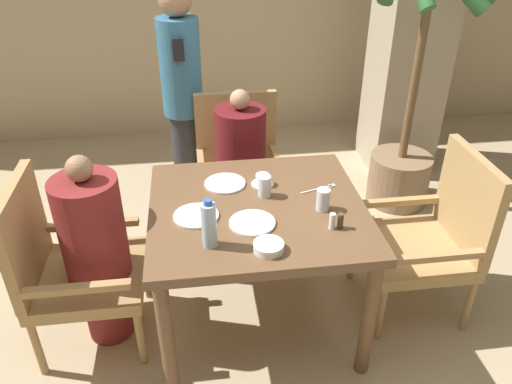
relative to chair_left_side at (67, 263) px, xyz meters
The scene contains 21 objects.
ground_plane 1.08m from the chair_left_side, ahead, with size 16.00×16.00×0.00m, color tan.
pillar_stone 3.12m from the chair_left_side, 35.58° to the left, with size 0.53×0.53×2.70m.
dining_table 0.98m from the chair_left_side, ahead, with size 1.07×1.00×0.75m.
chair_left_side is the anchor object (origin of this frame).
diner_in_left_chair 0.17m from the chair_left_side, ahead, with size 0.32×0.32×1.08m.
chair_far_side 1.34m from the chair_left_side, 43.96° to the left, with size 0.56×0.56×0.95m.
diner_in_far_chair 1.24m from the chair_left_side, 38.83° to the left, with size 0.32×0.32×1.08m.
chair_right_side 1.93m from the chair_left_side, ahead, with size 0.56×0.56×0.95m.
standing_host 1.44m from the chair_left_side, 63.53° to the left, with size 0.28×0.31×1.62m.
potted_palm 2.50m from the chair_left_side, 26.26° to the left, with size 0.89×0.90×2.10m.
plate_main_left 0.97m from the chair_left_side, ahead, with size 0.22×0.22×0.01m.
plate_main_right 0.72m from the chair_left_side, ahead, with size 0.22×0.22×0.01m.
plate_dessert_center 0.90m from the chair_left_side, 15.69° to the left, with size 0.22×0.22×0.01m.
teacup_with_saucer 1.08m from the chair_left_side, 11.23° to the left, with size 0.12×0.12×0.06m.
bowl_small 1.07m from the chair_left_side, 20.62° to the right, with size 0.14×0.14×0.04m.
water_bottle 0.86m from the chair_left_side, 22.00° to the right, with size 0.07×0.07×0.24m.
glass_tall_near 1.07m from the chair_left_side, ahead, with size 0.07×0.07×0.11m.
glass_tall_mid 1.32m from the chair_left_side, ahead, with size 0.07×0.07×0.11m.
salt_shaker 1.34m from the chair_left_side, 10.52° to the right, with size 0.03×0.03×0.08m.
pepper_shaker 1.38m from the chair_left_side, 10.22° to the right, with size 0.03×0.03×0.08m.
fork_beside_plate 1.36m from the chair_left_side, ahead, with size 0.20×0.08×0.00m.
Camera 1 is at (-0.29, -2.07, 2.10)m, focal length 35.00 mm.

